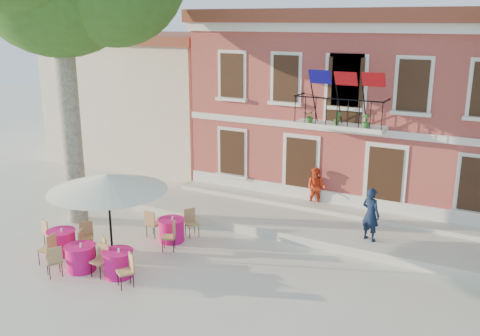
% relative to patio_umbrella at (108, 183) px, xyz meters
% --- Properties ---
extents(ground, '(90.00, 90.00, 0.00)m').
position_rel_patio_umbrella_xyz_m(ground, '(3.05, 0.83, -2.39)').
color(ground, beige).
rests_on(ground, ground).
extents(main_building, '(13.50, 9.59, 7.50)m').
position_rel_patio_umbrella_xyz_m(main_building, '(5.05, 10.82, 1.39)').
color(main_building, '#B13F45').
rests_on(main_building, ground).
extents(neighbor_west, '(9.40, 9.40, 6.40)m').
position_rel_patio_umbrella_xyz_m(neighbor_west, '(-6.45, 11.83, 0.83)').
color(neighbor_west, beige).
rests_on(neighbor_west, ground).
extents(terrace, '(14.00, 3.40, 0.30)m').
position_rel_patio_umbrella_xyz_m(terrace, '(5.05, 5.23, -2.24)').
color(terrace, silver).
rests_on(terrace, ground).
extents(patio_umbrella, '(3.58, 3.58, 2.66)m').
position_rel_patio_umbrella_xyz_m(patio_umbrella, '(0.00, 0.00, 0.00)').
color(patio_umbrella, black).
rests_on(patio_umbrella, ground).
extents(pedestrian_navy, '(0.74, 0.62, 1.73)m').
position_rel_patio_umbrella_xyz_m(pedestrian_navy, '(6.85, 4.39, -1.23)').
color(pedestrian_navy, '#0F1A32').
rests_on(pedestrian_navy, terrace).
extents(pedestrian_orange, '(0.78, 0.63, 1.51)m').
position_rel_patio_umbrella_xyz_m(pedestrian_orange, '(4.20, 6.53, -1.33)').
color(pedestrian_orange, red).
rests_on(pedestrian_orange, terrace).
extents(cafe_table_0, '(1.65, 1.87, 0.95)m').
position_rel_patio_umbrella_xyz_m(cafe_table_0, '(-0.13, -1.18, -1.96)').
color(cafe_table_0, '#CD1379').
rests_on(cafe_table_0, ground).
extents(cafe_table_1, '(1.82, 1.43, 0.95)m').
position_rel_patio_umbrella_xyz_m(cafe_table_1, '(1.08, -0.94, -1.97)').
color(cafe_table_1, '#CD1379').
rests_on(cafe_table_1, ground).
extents(cafe_table_2, '(1.83, 1.78, 0.95)m').
position_rel_patio_umbrella_xyz_m(cafe_table_2, '(-1.49, -0.62, -1.96)').
color(cafe_table_2, '#CD1379').
rests_on(cafe_table_2, ground).
extents(cafe_table_3, '(1.65, 1.87, 0.95)m').
position_rel_patio_umbrella_xyz_m(cafe_table_3, '(0.93, 1.85, -1.96)').
color(cafe_table_3, '#CD1379').
rests_on(cafe_table_3, ground).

